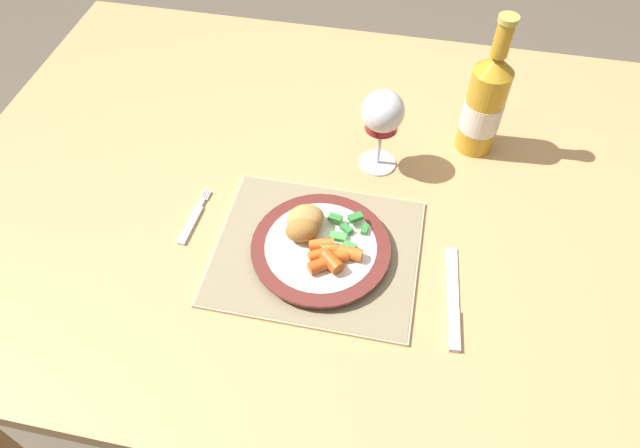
# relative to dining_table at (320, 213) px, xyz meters

# --- Properties ---
(ground_plane) EXTENTS (6.00, 6.00, 0.00)m
(ground_plane) POSITION_rel_dining_table_xyz_m (0.00, 0.00, -0.66)
(ground_plane) COLOR brown
(dining_table) EXTENTS (1.38, 1.03, 0.74)m
(dining_table) POSITION_rel_dining_table_xyz_m (0.00, 0.00, 0.00)
(dining_table) COLOR tan
(dining_table) RESTS_ON ground
(placemat) EXTENTS (0.34, 0.29, 0.01)m
(placemat) POSITION_rel_dining_table_xyz_m (0.02, -0.15, 0.08)
(placemat) COLOR #CCB789
(placemat) RESTS_ON dining_table
(dinner_plate) EXTENTS (0.23, 0.23, 0.02)m
(dinner_plate) POSITION_rel_dining_table_xyz_m (0.03, -0.15, 0.10)
(dinner_plate) COLOR white
(dinner_plate) RESTS_ON placemat
(breaded_croquettes) EXTENTS (0.08, 0.09, 0.04)m
(breaded_croquettes) POSITION_rel_dining_table_xyz_m (-0.00, -0.13, 0.13)
(breaded_croquettes) COLOR #A87033
(breaded_croquettes) RESTS_ON dinner_plate
(green_beans_pile) EXTENTS (0.08, 0.09, 0.02)m
(green_beans_pile) POSITION_rel_dining_table_xyz_m (0.06, -0.14, 0.11)
(green_beans_pile) COLOR #338438
(green_beans_pile) RESTS_ON dinner_plate
(glazed_carrots) EXTENTS (0.09, 0.08, 0.02)m
(glazed_carrots) POSITION_rel_dining_table_xyz_m (0.05, -0.18, 0.12)
(glazed_carrots) COLOR orange
(glazed_carrots) RESTS_ON dinner_plate
(fork) EXTENTS (0.02, 0.13, 0.01)m
(fork) POSITION_rel_dining_table_xyz_m (-0.20, -0.13, 0.08)
(fork) COLOR silver
(fork) RESTS_ON dining_table
(table_knife) EXTENTS (0.03, 0.19, 0.01)m
(table_knife) POSITION_rel_dining_table_xyz_m (0.26, -0.21, 0.08)
(table_knife) COLOR silver
(table_knife) RESTS_ON dining_table
(wine_glass) EXTENTS (0.08, 0.08, 0.17)m
(wine_glass) POSITION_rel_dining_table_xyz_m (0.10, 0.08, 0.20)
(wine_glass) COLOR silver
(wine_glass) RESTS_ON dining_table
(bottle) EXTENTS (0.07, 0.07, 0.28)m
(bottle) POSITION_rel_dining_table_xyz_m (0.27, 0.17, 0.18)
(bottle) COLOR gold
(bottle) RESTS_ON dining_table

